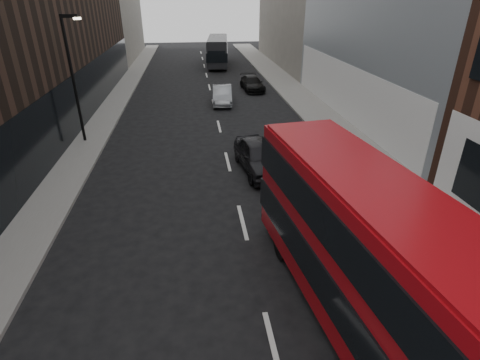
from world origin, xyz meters
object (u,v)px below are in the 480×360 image
object	(u,v)px
car_c	(252,83)
street_lamp	(73,72)
red_bus	(372,257)
car_a	(259,156)
car_b	(222,95)
grey_bus	(218,50)

from	to	relation	value
car_c	street_lamp	bearing A→B (deg)	-138.29
car_c	red_bus	bearing A→B (deg)	-96.55
red_bus	car_c	bearing A→B (deg)	80.02
car_a	car_c	xyz separation A→B (m)	(2.42, 17.53, -0.16)
car_b	car_c	size ratio (longest dim) A/B	1.00
street_lamp	car_c	xyz separation A→B (m)	(12.12, 12.23, -3.55)
street_lamp	red_bus	distance (m)	18.94
car_a	grey_bus	bearing A→B (deg)	82.97
street_lamp	car_b	bearing A→B (deg)	41.45
street_lamp	car_a	world-z (taller)	street_lamp
grey_bus	car_a	bearing A→B (deg)	-85.05
grey_bus	street_lamp	bearing A→B (deg)	-105.31
grey_bus	car_a	world-z (taller)	grey_bus
red_bus	car_c	world-z (taller)	red_bus
grey_bus	car_a	xyz separation A→B (m)	(-0.29, -31.61, -0.98)
red_bus	grey_bus	world-z (taller)	red_bus
car_c	car_b	bearing A→B (deg)	-129.76
red_bus	car_c	size ratio (longest dim) A/B	2.46
red_bus	street_lamp	bearing A→B (deg)	117.48
grey_bus	car_b	world-z (taller)	grey_bus
car_b	car_c	xyz separation A→B (m)	(3.17, 4.33, -0.08)
grey_bus	car_b	bearing A→B (deg)	-87.73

